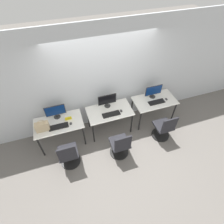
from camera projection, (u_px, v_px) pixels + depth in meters
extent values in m
plane|color=slate|center=(114.00, 138.00, 4.81)|extent=(20.00, 20.00, 0.00)
cube|color=silver|center=(104.00, 80.00, 4.32)|extent=(12.00, 0.05, 2.80)
cube|color=silver|center=(58.00, 123.00, 4.21)|extent=(1.16, 0.66, 0.02)
cylinder|color=black|center=(41.00, 147.00, 4.18)|extent=(0.04, 0.04, 0.72)
cylinder|color=black|center=(84.00, 136.00, 4.41)|extent=(0.04, 0.04, 0.72)
cylinder|color=black|center=(40.00, 130.00, 4.55)|extent=(0.04, 0.04, 0.72)
cylinder|color=black|center=(80.00, 120.00, 4.78)|extent=(0.04, 0.04, 0.72)
cylinder|color=#2D2D2D|center=(57.00, 117.00, 4.33)|extent=(0.16, 0.16, 0.01)
cylinder|color=#2D2D2D|center=(57.00, 116.00, 4.30)|extent=(0.04, 0.04, 0.08)
cube|color=#2D2D2D|center=(55.00, 110.00, 4.18)|extent=(0.48, 0.01, 0.29)
cube|color=navy|center=(55.00, 111.00, 4.17)|extent=(0.46, 0.01, 0.27)
cube|color=black|center=(59.00, 127.00, 4.11)|extent=(0.45, 0.16, 0.02)
ellipsoid|color=#333333|center=(71.00, 124.00, 4.17)|extent=(0.06, 0.09, 0.03)
cylinder|color=black|center=(71.00, 161.00, 4.31)|extent=(0.48, 0.48, 0.03)
cylinder|color=black|center=(69.00, 157.00, 4.17)|extent=(0.04, 0.04, 0.36)
cube|color=#232328|center=(68.00, 152.00, 4.02)|extent=(0.44, 0.44, 0.05)
cube|color=#232328|center=(67.00, 154.00, 3.71)|extent=(0.40, 0.04, 0.44)
cube|color=silver|center=(110.00, 111.00, 4.50)|extent=(1.16, 0.66, 0.02)
cylinder|color=black|center=(93.00, 133.00, 4.47)|extent=(0.04, 0.04, 0.72)
cylinder|color=black|center=(132.00, 123.00, 4.70)|extent=(0.04, 0.04, 0.72)
cylinder|color=black|center=(88.00, 118.00, 4.84)|extent=(0.04, 0.04, 0.72)
cylinder|color=black|center=(124.00, 109.00, 5.07)|extent=(0.04, 0.04, 0.72)
cylinder|color=#2D2D2D|center=(107.00, 106.00, 4.61)|extent=(0.16, 0.16, 0.01)
cylinder|color=#2D2D2D|center=(107.00, 105.00, 4.57)|extent=(0.04, 0.04, 0.08)
cube|color=#2D2D2D|center=(107.00, 99.00, 4.45)|extent=(0.48, 0.01, 0.29)
cube|color=black|center=(107.00, 100.00, 4.44)|extent=(0.46, 0.01, 0.27)
cube|color=black|center=(111.00, 114.00, 4.39)|extent=(0.45, 0.16, 0.02)
ellipsoid|color=#333333|center=(121.00, 111.00, 4.47)|extent=(0.06, 0.09, 0.03)
cylinder|color=black|center=(119.00, 152.00, 4.49)|extent=(0.48, 0.48, 0.03)
cylinder|color=black|center=(119.00, 147.00, 4.35)|extent=(0.04, 0.04, 0.36)
cube|color=#232328|center=(120.00, 143.00, 4.20)|extent=(0.44, 0.44, 0.05)
cube|color=#232328|center=(123.00, 144.00, 3.89)|extent=(0.40, 0.04, 0.44)
cube|color=silver|center=(155.00, 100.00, 4.78)|extent=(1.16, 0.66, 0.02)
cylinder|color=black|center=(140.00, 121.00, 4.75)|extent=(0.04, 0.04, 0.72)
cylinder|color=black|center=(174.00, 112.00, 4.98)|extent=(0.04, 0.04, 0.72)
cylinder|color=black|center=(132.00, 107.00, 5.12)|extent=(0.04, 0.04, 0.72)
cylinder|color=black|center=(164.00, 100.00, 5.35)|extent=(0.04, 0.04, 0.72)
cylinder|color=#2D2D2D|center=(152.00, 97.00, 4.86)|extent=(0.16, 0.16, 0.01)
cylinder|color=#2D2D2D|center=(153.00, 95.00, 4.83)|extent=(0.04, 0.04, 0.08)
cube|color=#2D2D2D|center=(154.00, 90.00, 4.71)|extent=(0.48, 0.01, 0.29)
cube|color=navy|center=(154.00, 90.00, 4.70)|extent=(0.46, 0.01, 0.27)
cube|color=black|center=(157.00, 102.00, 4.70)|extent=(0.45, 0.16, 0.02)
ellipsoid|color=#333333|center=(166.00, 99.00, 4.78)|extent=(0.06, 0.09, 0.03)
cylinder|color=black|center=(160.00, 135.00, 4.86)|extent=(0.48, 0.48, 0.03)
cylinder|color=black|center=(162.00, 130.00, 4.72)|extent=(0.04, 0.04, 0.36)
cube|color=#232328|center=(163.00, 125.00, 4.57)|extent=(0.44, 0.44, 0.05)
cube|color=#232328|center=(169.00, 125.00, 4.26)|extent=(0.40, 0.04, 0.44)
cube|color=tan|center=(42.00, 127.00, 3.98)|extent=(0.30, 0.14, 0.22)
torus|color=tan|center=(41.00, 123.00, 3.89)|extent=(0.18, 0.18, 0.01)
cube|color=yellow|center=(68.00, 118.00, 4.25)|extent=(0.16, 0.03, 0.08)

